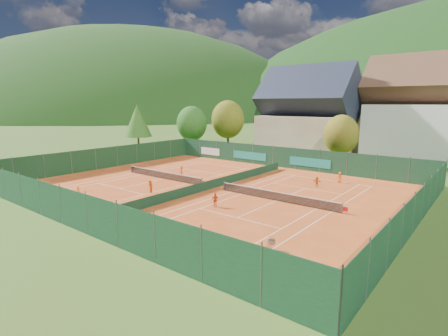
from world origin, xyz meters
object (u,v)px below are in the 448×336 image
chalet (308,118)px  player_left_mid (150,187)px  hotel_block_a (437,115)px  player_right_near (215,200)px  ball_hopper (272,242)px  player_left_near (78,193)px  player_right_far_b (317,182)px  player_right_far_a (340,177)px  player_left_far (182,172)px

chalet → player_left_mid: (-0.76, -35.63, -5.94)m
hotel_block_a → player_right_near: bearing=-105.4°
ball_hopper → player_left_mid: bearing=165.3°
hotel_block_a → player_left_mid: hotel_block_a is taller
hotel_block_a → ball_hopper: bearing=-93.1°
player_left_near → player_left_mid: bearing=38.3°
hotel_block_a → player_left_near: (-23.53, -47.46, -6.76)m
chalet → player_right_far_b: chalet is taller
hotel_block_a → player_right_far_b: 29.90m
player_left_mid → player_right_far_a: (13.70, 17.05, -0.04)m
player_right_near → player_right_far_b: bearing=12.7°
player_left_near → player_left_far: bearing=68.3°
player_right_far_a → player_right_far_b: bearing=52.7°
player_left_mid → hotel_block_a: bearing=82.3°
hotel_block_a → player_right_near: hotel_block_a is taller
player_left_far → player_right_near: (11.52, -7.25, -0.06)m
player_left_mid → player_right_near: 8.43m
player_right_far_b → player_left_mid: bearing=52.1°
hotel_block_a → player_right_near: size_ratio=16.38×
player_left_mid → player_left_far: 8.28m
player_right_far_a → chalet: bearing=-73.1°
ball_hopper → player_left_far: bearing=149.0°
player_left_near → player_left_mid: (3.77, 5.83, 0.06)m
chalet → player_left_near: size_ratio=12.91×
chalet → player_right_far_a: (12.94, -18.58, -5.97)m
player_right_near → player_right_far_a: size_ratio=1.01×
chalet → player_left_far: chalet is taller
player_left_mid → player_right_near: bearing=20.6°
ball_hopper → player_left_far: size_ratio=0.56×
player_right_near → player_right_far_a: (5.28, 16.62, -0.01)m
player_right_near → chalet: bearing=42.2°
hotel_block_a → player_left_mid: size_ratio=15.66×
player_left_far → player_right_far_a: 19.23m
player_left_near → player_right_far_a: 28.79m
player_left_mid → chalet: bearing=106.4°
hotel_block_a → player_right_far_a: 26.19m
ball_hopper → player_right_far_a: bearing=99.4°
chalet → hotel_block_a: hotel_block_a is taller
ball_hopper → player_left_near: bearing=-176.5°
player_left_near → player_right_far_b: player_left_near is taller
player_right_near → player_right_far_b: 13.63m
player_left_far → player_right_far_b: (15.53, 5.77, -0.13)m
player_right_near → player_right_far_a: player_right_near is taller
ball_hopper → player_left_far: 23.74m
ball_hopper → player_right_near: 10.14m
hotel_block_a → player_left_far: 41.46m
player_right_far_b → hotel_block_a: bearing=-99.7°
chalet → player_left_near: (-4.53, -41.46, -6.00)m
chalet → player_left_near: chalet is taller
player_left_mid → player_right_far_a: size_ratio=1.06×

